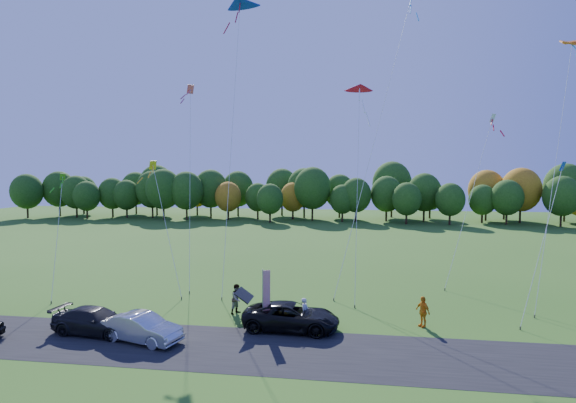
# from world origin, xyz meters

# --- Properties ---
(ground) EXTENTS (160.00, 160.00, 0.00)m
(ground) POSITION_xyz_m (0.00, 0.00, 0.00)
(ground) COLOR #2A5616
(asphalt_strip) EXTENTS (90.00, 6.00, 0.01)m
(asphalt_strip) POSITION_xyz_m (0.00, -4.00, 0.01)
(asphalt_strip) COLOR black
(asphalt_strip) RESTS_ON ground
(tree_line) EXTENTS (116.00, 12.00, 10.00)m
(tree_line) POSITION_xyz_m (0.00, 55.00, 0.00)
(tree_line) COLOR #1E4711
(tree_line) RESTS_ON ground
(black_suv) EXTENTS (5.71, 2.84, 1.56)m
(black_suv) POSITION_xyz_m (1.18, -0.84, 0.78)
(black_suv) COLOR black
(black_suv) RESTS_ON ground
(silver_sedan) EXTENTS (4.80, 2.74, 1.50)m
(silver_sedan) POSITION_xyz_m (-6.57, -3.81, 0.75)
(silver_sedan) COLOR silver
(silver_sedan) RESTS_ON ground
(dark_truck_a) EXTENTS (5.19, 2.54, 1.45)m
(dark_truck_a) POSITION_xyz_m (-9.75, -3.06, 0.73)
(dark_truck_a) COLOR black
(dark_truck_a) RESTS_ON ground
(person_tailgate_a) EXTENTS (0.62, 0.74, 1.74)m
(person_tailgate_a) POSITION_xyz_m (1.92, -0.31, 0.87)
(person_tailgate_a) COLOR beige
(person_tailgate_a) RESTS_ON ground
(person_tailgate_b) EXTENTS (1.10, 1.18, 1.92)m
(person_tailgate_b) POSITION_xyz_m (-2.68, 1.59, 0.96)
(person_tailgate_b) COLOR gray
(person_tailgate_b) RESTS_ON ground
(person_east) EXTENTS (0.98, 1.13, 1.83)m
(person_east) POSITION_xyz_m (8.83, 0.76, 0.91)
(person_east) COLOR orange
(person_east) RESTS_ON ground
(feather_flag) EXTENTS (0.44, 0.26, 3.55)m
(feather_flag) POSITION_xyz_m (-0.32, -0.92, 2.16)
(feather_flag) COLOR #999999
(feather_flag) RESTS_ON ground
(kite_delta_blue) EXTENTS (3.45, 12.24, 26.61)m
(kite_delta_blue) POSITION_xyz_m (-5.22, 10.16, 13.47)
(kite_delta_blue) COLOR #4C3F33
(kite_delta_blue) RESTS_ON ground
(kite_parafoil_orange) EXTENTS (8.44, 13.06, 25.93)m
(kite_parafoil_orange) POSITION_xyz_m (6.63, 11.45, 12.73)
(kite_parafoil_orange) COLOR #4C3F33
(kite_parafoil_orange) RESTS_ON ground
(kite_delta_red) EXTENTS (2.53, 10.82, 17.80)m
(kite_delta_red) POSITION_xyz_m (5.05, 9.80, 10.33)
(kite_delta_red) COLOR #4C3F33
(kite_delta_red) RESTS_ON ground
(kite_parafoil_rainbow) EXTENTS (6.29, 7.61, 19.26)m
(kite_parafoil_rainbow) POSITION_xyz_m (18.35, 6.89, 9.49)
(kite_parafoil_rainbow) COLOR #4C3F33
(kite_parafoil_rainbow) RESTS_ON ground
(kite_diamond_yellow) EXTENTS (4.71, 5.15, 10.40)m
(kite_diamond_yellow) POSITION_xyz_m (-9.52, 6.34, 4.96)
(kite_diamond_yellow) COLOR #4C3F33
(kite_diamond_yellow) RESTS_ON ground
(kite_diamond_green) EXTENTS (2.85, 5.59, 9.27)m
(kite_diamond_green) POSITION_xyz_m (-17.20, 4.30, 4.49)
(kite_diamond_green) COLOR #4C3F33
(kite_diamond_green) RESTS_ON ground
(kite_diamond_white) EXTENTS (5.32, 6.09, 14.44)m
(kite_diamond_white) POSITION_xyz_m (14.11, 11.96, 6.97)
(kite_diamond_white) COLOR #4C3F33
(kite_diamond_white) RESTS_ON ground
(kite_diamond_pink) EXTENTS (2.97, 7.70, 17.22)m
(kite_diamond_pink) POSITION_xyz_m (-8.58, 9.10, 8.35)
(kite_diamond_pink) COLOR #4C3F33
(kite_diamond_pink) RESTS_ON ground
(kite_diamond_blue_low) EXTENTS (3.59, 3.21, 10.08)m
(kite_diamond_blue_low) POSITION_xyz_m (15.92, 2.36, 4.84)
(kite_diamond_blue_low) COLOR #4C3F33
(kite_diamond_blue_low) RESTS_ON ground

